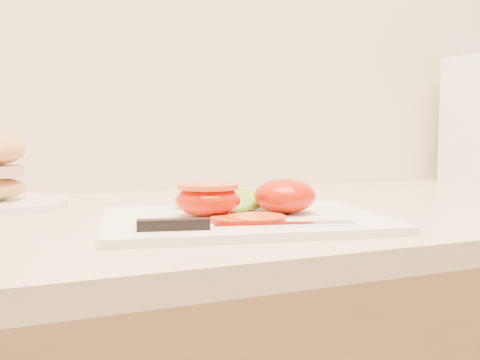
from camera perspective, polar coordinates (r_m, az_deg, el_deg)
name	(u,v)px	position (r m, az deg, el deg)	size (l,w,h in m)	color
cutting_board	(243,220)	(0.68, 0.33, -4.28)	(0.35, 0.25, 0.01)	white
tomato_half_dome	(285,196)	(0.70, 4.81, -1.70)	(0.08, 0.08, 0.05)	red
tomato_half_cut	(208,199)	(0.67, -3.43, -2.00)	(0.08, 0.08, 0.04)	red
tomato_slice_0	(256,219)	(0.63, 1.74, -4.14)	(0.07, 0.07, 0.01)	orange
tomato_slice_1	(237,220)	(0.63, -0.37, -4.24)	(0.06, 0.06, 0.01)	orange
lettuce_leaf_0	(222,200)	(0.74, -1.98, -2.14)	(0.13, 0.09, 0.02)	#64AF2E
knife	(219,225)	(0.59, -2.30, -4.77)	(0.24, 0.07, 0.01)	silver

